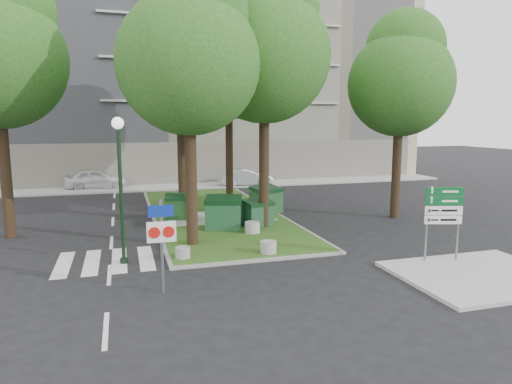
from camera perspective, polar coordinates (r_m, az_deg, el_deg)
name	(u,v)px	position (r m, az deg, el deg)	size (l,w,h in m)	color
ground	(248,262)	(15.73, -1.05, -8.77)	(120.00, 120.00, 0.00)	black
median_island	(215,214)	(23.37, -5.12, -2.78)	(6.00, 16.00, 0.12)	#234212
median_kerb	(215,214)	(23.37, -5.12, -2.81)	(6.30, 16.30, 0.10)	gray
sidewalk_corner	(481,275)	(15.88, 26.30, -9.32)	(5.00, 4.00, 0.12)	#999993
building_sidewalk	(180,187)	(33.52, -9.52, 0.68)	(42.00, 3.00, 0.12)	#999993
zebra_crossing	(133,259)	(16.65, -15.15, -8.06)	(5.00, 3.00, 0.01)	silver
apartment_building	(166,83)	(40.77, -11.16, 13.25)	(41.00, 12.00, 16.00)	tan
tree_median_near_left	(190,50)	(17.39, -8.19, 17.22)	(5.20, 5.20, 10.53)	black
tree_median_near_right	(266,44)	(20.21, 1.25, 18.03)	(5.60, 5.60, 11.46)	black
tree_median_mid	(181,76)	(23.81, -9.31, 14.09)	(4.80, 4.80, 9.99)	black
tree_median_far	(230,59)	(27.47, -3.31, 16.29)	(5.80, 5.80, 11.93)	black
tree_street_right	(402,74)	(23.59, 17.77, 13.85)	(5.00, 5.00, 10.06)	black
dumpster_a	(179,207)	(22.16, -9.58, -1.85)	(1.43, 1.12, 1.20)	#0E340F
dumpster_b	(224,213)	(19.88, -4.08, -2.61)	(1.82, 1.51, 1.45)	#134222
dumpster_c	(258,213)	(20.40, 0.26, -2.65)	(1.49, 1.23, 1.19)	#10371C
dumpster_d	(266,200)	(23.16, 1.30, -1.01)	(1.81, 1.59, 1.40)	#123B17
bollard_left	(183,252)	(15.97, -9.15, -7.47)	(0.51, 0.51, 0.37)	gray
bollard_right	(268,247)	(16.34, 1.55, -6.89)	(0.59, 0.59, 0.42)	gray
bollard_mid	(252,227)	(19.21, -0.47, -4.43)	(0.63, 0.63, 0.45)	#9D9C98
litter_bin	(253,196)	(26.21, -0.38, -0.50)	(0.43, 0.43, 0.76)	#C5C717
street_lamp	(120,173)	(15.62, -16.64, 2.30)	(0.39, 0.39, 4.90)	black
traffic_sign_pole	(161,233)	(12.86, -11.74, -5.09)	(0.80, 0.09, 2.66)	slate
directional_sign	(443,212)	(16.36, 22.36, -2.33)	(1.21, 0.39, 2.50)	slate
car_white	(97,179)	(33.96, -19.31, 1.53)	(1.70, 4.23, 1.44)	silver
car_silver	(246,178)	(33.64, -1.29, 1.81)	(1.34, 3.84, 1.27)	#AFB3B8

